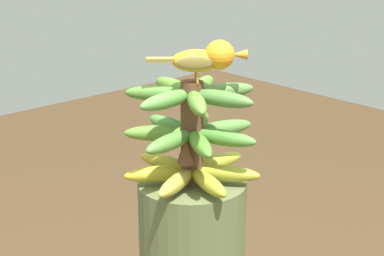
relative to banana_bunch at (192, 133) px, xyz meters
The scene contains 2 objects.
banana_bunch is the anchor object (origin of this frame).
perched_bird 0.17m from the banana_bunch, 35.18° to the left, with size 0.15×0.17×0.09m.
Camera 1 is at (0.98, -0.90, 1.63)m, focal length 61.63 mm.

